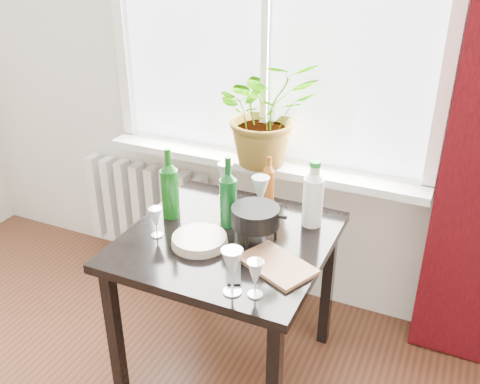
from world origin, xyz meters
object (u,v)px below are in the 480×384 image
at_px(table, 228,255).
at_px(cleaning_bottle, 313,193).
at_px(wine_bottle_right, 228,191).
at_px(plate_stack, 199,240).
at_px(tv_remote, 234,272).
at_px(fondue_pot, 255,224).
at_px(radiator, 147,207).
at_px(potted_plant, 266,112).
at_px(wineglass_back_left, 225,180).
at_px(cutting_board, 277,265).
at_px(wineglass_front_right, 232,271).
at_px(bottle_amber, 269,179).
at_px(wineglass_front_left, 156,222).
at_px(wineglass_far_right, 255,278).
at_px(wineglass_back_center, 260,196).
at_px(wine_bottle_left, 170,183).

distance_m(table, cleaning_bottle, 0.46).
distance_m(wine_bottle_right, plate_stack, 0.25).
height_order(table, tv_remote, tv_remote).
distance_m(plate_stack, fondue_pot, 0.24).
xyz_separation_m(radiator, potted_plant, (0.79, -0.06, 0.73)).
distance_m(cleaning_bottle, wineglass_back_left, 0.48).
xyz_separation_m(fondue_pot, cutting_board, (0.15, -0.14, -0.07)).
distance_m(wineglass_front_right, cutting_board, 0.25).
relative_size(wine_bottle_right, bottle_amber, 1.40).
bearing_deg(potted_plant, wineglass_front_left, -107.46).
distance_m(table, wineglass_front_left, 0.34).
xyz_separation_m(radiator, wineglass_front_left, (0.57, -0.75, 0.43)).
height_order(table, wine_bottle_right, wine_bottle_right).
bearing_deg(cutting_board, cleaning_bottle, 86.37).
height_order(wine_bottle_right, wineglass_far_right, wine_bottle_right).
xyz_separation_m(radiator, fondue_pot, (0.97, -0.61, 0.44)).
bearing_deg(wineglass_far_right, wineglass_back_center, 110.72).
xyz_separation_m(table, fondue_pot, (0.12, 0.02, 0.17)).
xyz_separation_m(potted_plant, fondue_pot, (0.18, -0.55, -0.29)).
xyz_separation_m(wineglass_front_right, wineglass_back_center, (-0.13, 0.57, 0.00)).
bearing_deg(bottle_amber, radiator, 163.85).
bearing_deg(cutting_board, wine_bottle_right, 145.14).
distance_m(table, wineglass_back_center, 0.31).
xyz_separation_m(cleaning_bottle, tv_remote, (-0.15, -0.48, -0.15)).
xyz_separation_m(wine_bottle_right, cutting_board, (0.31, -0.22, -0.16)).
xyz_separation_m(wine_bottle_left, wineglass_back_center, (0.36, 0.18, -0.07)).
distance_m(potted_plant, wineglass_back_left, 0.38).
xyz_separation_m(table, tv_remote, (0.14, -0.23, 0.10)).
bearing_deg(wineglass_far_right, wineglass_back_left, 123.51).
bearing_deg(wineglass_far_right, cleaning_bottle, 86.93).
bearing_deg(wineglass_far_right, cutting_board, 87.97).
xyz_separation_m(wineglass_far_right, tv_remote, (-0.12, 0.08, -0.07)).
height_order(wine_bottle_right, wineglass_back_left, wine_bottle_right).
relative_size(bottle_amber, fondue_pot, 1.00).
distance_m(wine_bottle_left, plate_stack, 0.32).
bearing_deg(wineglass_back_left, wine_bottle_left, -116.48).
height_order(wine_bottle_left, cleaning_bottle, wine_bottle_left).
height_order(table, fondue_pot, fondue_pot).
height_order(potted_plant, cleaning_bottle, potted_plant).
distance_m(wine_bottle_right, wineglass_back_center, 0.18).
distance_m(radiator, plate_stack, 1.13).
distance_m(wineglass_back_left, tv_remote, 0.65).
relative_size(wineglass_front_right, cutting_board, 0.64).
xyz_separation_m(wine_bottle_right, fondue_pot, (0.16, -0.07, -0.08)).
bearing_deg(plate_stack, bottle_amber, 76.00).
bearing_deg(wineglass_back_center, wineglass_back_left, 156.04).
distance_m(fondue_pot, tv_remote, 0.27).
height_order(table, bottle_amber, bottle_amber).
xyz_separation_m(table, wine_bottle_right, (-0.04, 0.10, 0.26)).
distance_m(wine_bottle_right, wineglass_back_left, 0.28).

